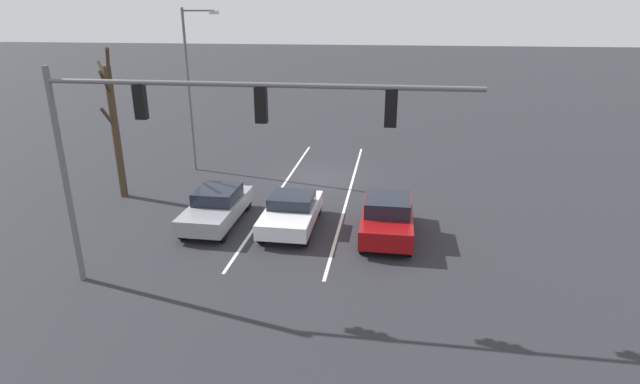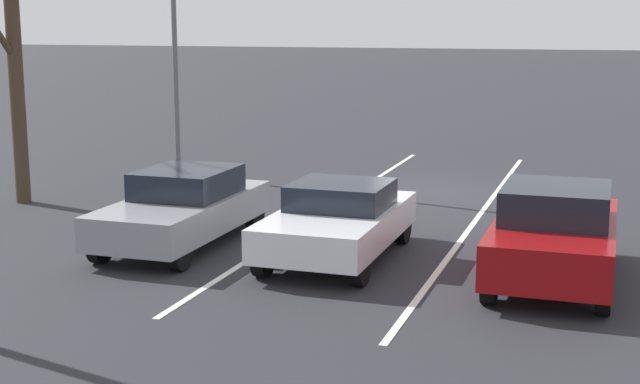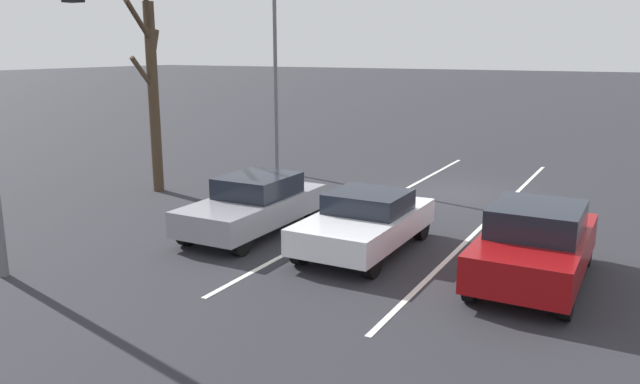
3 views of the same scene
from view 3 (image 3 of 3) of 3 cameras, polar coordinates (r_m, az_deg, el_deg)
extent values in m
plane|color=#28282D|center=(20.74, 12.48, -0.08)|extent=(240.00, 240.00, 0.00)
cube|color=silver|center=(18.03, 15.45, -2.19)|extent=(0.12, 16.91, 0.01)
cube|color=silver|center=(19.02, 5.53, -0.99)|extent=(0.12, 16.91, 0.01)
cube|color=silver|center=(14.37, 4.12, -3.03)|extent=(1.94, 4.16, 0.58)
cube|color=black|center=(14.40, 4.46, -0.87)|extent=(1.71, 1.60, 0.46)
cube|color=red|center=(15.93, 9.39, -1.03)|extent=(0.24, 0.06, 0.12)
cube|color=red|center=(16.40, 4.91, -0.50)|extent=(0.24, 0.06, 0.12)
cylinder|color=black|center=(12.83, 4.76, -6.39)|extent=(0.22, 0.66, 0.66)
cylinder|color=black|center=(13.55, -1.78, -5.28)|extent=(0.22, 0.66, 0.66)
cylinder|color=black|center=(15.50, 9.24, -3.09)|extent=(0.22, 0.66, 0.66)
cylinder|color=black|center=(16.10, 3.58, -2.33)|extent=(0.22, 0.66, 0.66)
cube|color=gray|center=(15.89, -6.11, -1.55)|extent=(1.83, 4.42, 0.62)
cube|color=black|center=(15.94, -5.69, 0.61)|extent=(1.61, 1.92, 0.52)
cube|color=red|center=(17.32, -0.32, 0.27)|extent=(0.24, 0.06, 0.12)
cube|color=red|center=(17.95, -3.90, 0.70)|extent=(0.24, 0.06, 0.12)
cylinder|color=black|center=(14.23, -7.24, -4.60)|extent=(0.22, 0.60, 0.60)
cylinder|color=black|center=(15.17, -12.08, -3.68)|extent=(0.22, 0.60, 0.60)
cylinder|color=black|center=(16.92, -0.72, -1.65)|extent=(0.22, 0.60, 0.60)
cylinder|color=black|center=(17.72, -5.15, -1.03)|extent=(0.22, 0.60, 0.60)
cube|color=maroon|center=(13.15, 19.03, -5.03)|extent=(1.91, 4.28, 0.70)
cube|color=black|center=(12.97, 19.23, -2.35)|extent=(1.68, 1.92, 0.57)
cube|color=red|center=(15.03, 22.94, -2.43)|extent=(0.24, 0.06, 0.12)
cube|color=red|center=(15.20, 17.95, -1.86)|extent=(0.24, 0.06, 0.12)
cylinder|color=black|center=(11.70, 21.59, -9.31)|extent=(0.22, 0.64, 0.64)
cylinder|color=black|center=(11.96, 13.69, -8.25)|extent=(0.22, 0.64, 0.64)
cylinder|color=black|center=(14.65, 23.15, -4.99)|extent=(0.22, 0.64, 0.64)
cylinder|color=black|center=(14.86, 16.83, -4.23)|extent=(0.22, 0.64, 0.64)
cylinder|color=slate|center=(23.33, -4.12, 12.07)|extent=(0.14, 0.14, 8.43)
cylinder|color=#423323|center=(20.81, -14.97, 8.21)|extent=(0.34, 0.34, 6.00)
cylinder|color=#423323|center=(19.99, -16.26, 14.83)|extent=(0.82, 1.69, 1.19)
cylinder|color=#423323|center=(20.28, -15.61, 16.42)|extent=(0.84, 1.02, 1.82)
cylinder|color=#423323|center=(21.02, -14.92, 12.61)|extent=(0.39, 0.72, 1.16)
cylinder|color=#423323|center=(21.43, -15.47, 15.23)|extent=(1.11, 1.09, 1.08)
cylinder|color=#423323|center=(20.53, -15.92, 10.44)|extent=(0.26, 0.88, 1.05)
camera|label=1|loc=(6.70, -138.10, 22.51)|focal=28.00mm
camera|label=2|loc=(2.50, -125.25, -16.18)|focal=50.00mm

